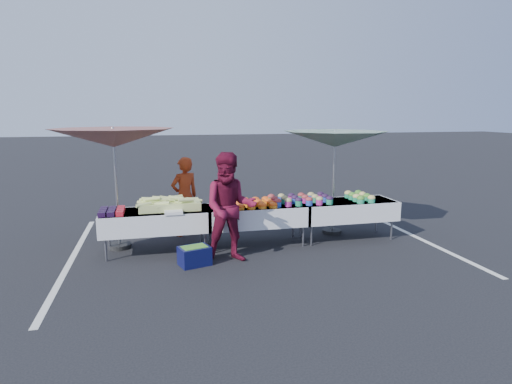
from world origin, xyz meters
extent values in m
plane|color=black|center=(0.00, 0.00, 0.00)|extent=(80.00, 80.00, 0.00)
cube|color=silver|center=(-3.20, 0.00, 0.00)|extent=(0.10, 5.00, 0.00)
cube|color=silver|center=(3.20, 0.00, 0.00)|extent=(0.10, 5.00, 0.00)
cube|color=white|center=(-1.80, 0.00, 0.73)|extent=(1.80, 0.75, 0.04)
cube|color=white|center=(-1.80, 0.00, 0.57)|extent=(1.86, 0.81, 0.36)
cylinder|color=slate|center=(-2.62, -0.29, 0.20)|extent=(0.04, 0.04, 0.39)
cylinder|color=slate|center=(-2.62, 0.29, 0.20)|extent=(0.04, 0.04, 0.39)
cylinder|color=slate|center=(-0.98, -0.29, 0.20)|extent=(0.04, 0.04, 0.39)
cylinder|color=slate|center=(-0.98, 0.29, 0.20)|extent=(0.04, 0.04, 0.39)
cube|color=white|center=(0.00, 0.00, 0.73)|extent=(1.80, 0.75, 0.04)
cube|color=white|center=(0.00, 0.00, 0.57)|extent=(1.86, 0.81, 0.36)
cylinder|color=slate|center=(-0.82, -0.29, 0.20)|extent=(0.04, 0.04, 0.39)
cylinder|color=slate|center=(-0.82, 0.29, 0.20)|extent=(0.04, 0.04, 0.39)
cylinder|color=slate|center=(0.82, -0.29, 0.20)|extent=(0.04, 0.04, 0.39)
cylinder|color=slate|center=(0.82, 0.29, 0.20)|extent=(0.04, 0.04, 0.39)
cube|color=white|center=(1.80, 0.00, 0.73)|extent=(1.80, 0.75, 0.04)
cube|color=white|center=(1.80, 0.00, 0.57)|extent=(1.86, 0.81, 0.36)
cylinder|color=slate|center=(0.98, -0.29, 0.20)|extent=(0.04, 0.04, 0.39)
cylinder|color=slate|center=(0.98, 0.29, 0.20)|extent=(0.04, 0.04, 0.39)
cylinder|color=slate|center=(2.62, -0.29, 0.20)|extent=(0.04, 0.04, 0.39)
cylinder|color=slate|center=(2.62, 0.29, 0.20)|extent=(0.04, 0.04, 0.39)
cube|color=black|center=(-2.65, -0.27, 0.79)|extent=(0.12, 0.12, 0.08)
cube|color=black|center=(-2.65, -0.13, 0.79)|extent=(0.12, 0.12, 0.08)
cube|color=black|center=(-2.65, 0.01, 0.79)|extent=(0.12, 0.12, 0.08)
cube|color=black|center=(-2.65, 0.15, 0.79)|extent=(0.12, 0.12, 0.08)
cube|color=black|center=(-2.51, -0.27, 0.79)|extent=(0.12, 0.12, 0.08)
cube|color=black|center=(-2.51, -0.13, 0.79)|extent=(0.12, 0.12, 0.08)
cube|color=black|center=(-2.51, 0.01, 0.79)|extent=(0.12, 0.12, 0.08)
cube|color=black|center=(-2.51, 0.15, 0.79)|extent=(0.12, 0.12, 0.08)
cube|color=#A91225|center=(-2.37, -0.27, 0.79)|extent=(0.12, 0.12, 0.08)
cube|color=#A91225|center=(-2.37, -0.13, 0.79)|extent=(0.12, 0.12, 0.08)
cube|color=#A91225|center=(-2.37, 0.01, 0.79)|extent=(0.12, 0.12, 0.08)
cube|color=#A91225|center=(-2.37, 0.15, 0.79)|extent=(0.12, 0.12, 0.08)
cube|color=#BDC565|center=(-1.55, 0.05, 0.82)|extent=(1.05, 0.55, 0.14)
cylinder|color=#BDC565|center=(-1.25, 0.20, 0.85)|extent=(0.27, 0.09, 0.10)
cylinder|color=#BDC565|center=(-1.93, 0.10, 0.92)|extent=(0.27, 0.14, 0.07)
cylinder|color=#BDC565|center=(-1.44, -0.06, 0.97)|extent=(0.27, 0.14, 0.09)
cylinder|color=#BDC565|center=(-1.97, 0.08, 0.87)|extent=(0.27, 0.15, 0.10)
cylinder|color=#BDC565|center=(-1.73, -0.01, 0.91)|extent=(0.27, 0.15, 0.08)
cylinder|color=#BDC565|center=(-1.59, 0.09, 0.94)|extent=(0.27, 0.10, 0.10)
cylinder|color=#BDC565|center=(-1.59, -0.03, 0.94)|extent=(0.27, 0.07, 0.08)
cylinder|color=#BDC565|center=(-1.68, -0.13, 0.90)|extent=(0.27, 0.14, 0.09)
cylinder|color=#BDC565|center=(-1.71, 0.25, 0.92)|extent=(0.27, 0.12, 0.08)
cylinder|color=#BDC565|center=(-1.09, 0.14, 0.87)|extent=(0.27, 0.16, 0.08)
cylinder|color=#BDC565|center=(-1.86, 0.01, 0.92)|extent=(0.27, 0.11, 0.07)
cylinder|color=#BDC565|center=(-1.64, -0.18, 0.85)|extent=(0.27, 0.10, 0.07)
cylinder|color=#BDC565|center=(-1.44, 0.19, 0.93)|extent=(0.27, 0.12, 0.08)
cylinder|color=#BDC565|center=(-1.98, -0.17, 0.90)|extent=(0.27, 0.15, 0.08)
cylinder|color=#BDC565|center=(-1.89, 0.09, 0.94)|extent=(0.27, 0.10, 0.08)
cylinder|color=#BDC565|center=(-1.34, 0.00, 0.90)|extent=(0.27, 0.16, 0.10)
cylinder|color=#BDC565|center=(-1.83, -0.02, 0.97)|extent=(0.27, 0.12, 0.09)
cylinder|color=#BDC565|center=(-1.28, -0.18, 0.95)|extent=(0.27, 0.09, 0.07)
cylinder|color=#BDC565|center=(-1.22, -0.15, 0.88)|extent=(0.27, 0.10, 0.09)
cylinder|color=#BDC565|center=(-1.30, -0.09, 0.87)|extent=(0.27, 0.12, 0.09)
cube|color=white|center=(-1.50, -0.30, 0.78)|extent=(0.30, 0.25, 0.05)
cylinder|color=orange|center=(-0.55, -0.28, 0.78)|extent=(0.15, 0.15, 0.05)
ellipsoid|color=#F55F0D|center=(-0.55, -0.28, 0.81)|extent=(0.15, 0.15, 0.08)
cylinder|color=orange|center=(-0.55, -0.10, 0.78)|extent=(0.15, 0.15, 0.05)
ellipsoid|color=#F55F0D|center=(-0.55, -0.10, 0.81)|extent=(0.15, 0.15, 0.08)
cylinder|color=orange|center=(-0.55, 0.08, 0.78)|extent=(0.15, 0.15, 0.05)
ellipsoid|color=#F55F0D|center=(-0.55, 0.08, 0.81)|extent=(0.15, 0.15, 0.08)
cylinder|color=orange|center=(-0.55, 0.26, 0.78)|extent=(0.15, 0.15, 0.05)
ellipsoid|color=#F55F0D|center=(-0.55, 0.26, 0.81)|extent=(0.15, 0.15, 0.08)
cylinder|color=orange|center=(-0.35, -0.28, 0.78)|extent=(0.15, 0.15, 0.05)
ellipsoid|color=#F55F0D|center=(-0.35, -0.28, 0.81)|extent=(0.15, 0.15, 0.08)
cylinder|color=orange|center=(-0.35, -0.10, 0.78)|extent=(0.15, 0.15, 0.05)
ellipsoid|color=#F55F0D|center=(-0.35, -0.10, 0.81)|extent=(0.15, 0.15, 0.08)
cylinder|color=orange|center=(-0.35, 0.08, 0.78)|extent=(0.15, 0.15, 0.05)
ellipsoid|color=#F55F0D|center=(-0.35, 0.08, 0.81)|extent=(0.15, 0.15, 0.08)
cylinder|color=orange|center=(-0.35, 0.26, 0.78)|extent=(0.15, 0.15, 0.05)
ellipsoid|color=#F55F0D|center=(-0.35, 0.26, 0.81)|extent=(0.15, 0.15, 0.08)
cylinder|color=orange|center=(-0.15, -0.28, 0.78)|extent=(0.15, 0.15, 0.05)
ellipsoid|color=#F55F0D|center=(-0.15, -0.28, 0.81)|extent=(0.15, 0.15, 0.08)
cylinder|color=orange|center=(-0.15, -0.10, 0.78)|extent=(0.15, 0.15, 0.05)
ellipsoid|color=#F55F0D|center=(-0.15, -0.10, 0.81)|extent=(0.15, 0.15, 0.08)
cylinder|color=orange|center=(-0.15, 0.08, 0.78)|extent=(0.15, 0.15, 0.05)
ellipsoid|color=#F55F0D|center=(-0.15, 0.08, 0.81)|extent=(0.15, 0.15, 0.08)
cylinder|color=orange|center=(-0.15, 0.26, 0.78)|extent=(0.15, 0.15, 0.05)
ellipsoid|color=#F55F0D|center=(-0.15, 0.26, 0.81)|extent=(0.15, 0.15, 0.08)
cylinder|color=orange|center=(0.05, -0.28, 0.78)|extent=(0.15, 0.15, 0.05)
ellipsoid|color=#F55F0D|center=(0.05, -0.28, 0.81)|extent=(0.15, 0.15, 0.08)
cylinder|color=orange|center=(0.05, -0.10, 0.78)|extent=(0.15, 0.15, 0.05)
ellipsoid|color=#F55F0D|center=(0.05, -0.10, 0.81)|extent=(0.15, 0.15, 0.08)
cylinder|color=orange|center=(0.05, 0.08, 0.78)|extent=(0.15, 0.15, 0.05)
ellipsoid|color=#F55F0D|center=(0.05, 0.08, 0.81)|extent=(0.15, 0.15, 0.08)
cylinder|color=orange|center=(0.05, 0.26, 0.78)|extent=(0.15, 0.15, 0.05)
ellipsoid|color=#F55F0D|center=(0.05, 0.26, 0.81)|extent=(0.15, 0.15, 0.08)
cylinder|color=orange|center=(0.25, -0.28, 0.78)|extent=(0.15, 0.15, 0.05)
ellipsoid|color=#F55F0D|center=(0.25, -0.28, 0.81)|extent=(0.15, 0.15, 0.08)
cylinder|color=orange|center=(0.25, -0.10, 0.78)|extent=(0.15, 0.15, 0.05)
ellipsoid|color=#F55F0D|center=(0.25, -0.10, 0.81)|extent=(0.15, 0.15, 0.08)
cylinder|color=orange|center=(0.25, 0.08, 0.78)|extent=(0.15, 0.15, 0.05)
ellipsoid|color=#F55F0D|center=(0.25, 0.08, 0.81)|extent=(0.15, 0.15, 0.08)
cylinder|color=orange|center=(0.25, 0.26, 0.78)|extent=(0.15, 0.15, 0.05)
ellipsoid|color=#F55F0D|center=(0.25, 0.26, 0.81)|extent=(0.15, 0.15, 0.08)
cylinder|color=blue|center=(0.35, -0.22, 0.80)|extent=(0.13, 0.13, 0.10)
ellipsoid|color=maroon|center=(0.35, -0.22, 0.86)|extent=(0.14, 0.14, 0.10)
cylinder|color=#BC288C|center=(0.35, 0.00, 0.80)|extent=(0.13, 0.13, 0.10)
ellipsoid|color=maroon|center=(0.35, 0.00, 0.86)|extent=(0.14, 0.14, 0.10)
cylinder|color=#238F60|center=(0.35, 0.22, 0.80)|extent=(0.13, 0.13, 0.10)
ellipsoid|color=maroon|center=(0.35, 0.22, 0.86)|extent=(0.14, 0.14, 0.10)
cylinder|color=#BC288C|center=(0.55, -0.22, 0.80)|extent=(0.13, 0.13, 0.10)
ellipsoid|color=#A08A4E|center=(0.55, -0.22, 0.86)|extent=(0.14, 0.14, 0.10)
cylinder|color=#238F60|center=(0.55, 0.00, 0.80)|extent=(0.13, 0.13, 0.10)
ellipsoid|color=#A08A4E|center=(0.55, 0.00, 0.86)|extent=(0.14, 0.14, 0.10)
cylinder|color=blue|center=(0.55, 0.22, 0.80)|extent=(0.13, 0.13, 0.10)
ellipsoid|color=#A08A4E|center=(0.55, 0.22, 0.86)|extent=(0.14, 0.14, 0.10)
cylinder|color=#238F60|center=(0.75, -0.22, 0.80)|extent=(0.13, 0.13, 0.10)
ellipsoid|color=#221332|center=(0.75, -0.22, 0.86)|extent=(0.14, 0.14, 0.10)
cylinder|color=blue|center=(0.75, 0.00, 0.80)|extent=(0.13, 0.13, 0.10)
ellipsoid|color=#221332|center=(0.75, 0.00, 0.86)|extent=(0.14, 0.14, 0.10)
cylinder|color=#BC288C|center=(0.75, 0.22, 0.80)|extent=(0.13, 0.13, 0.10)
ellipsoid|color=#221332|center=(0.75, 0.22, 0.86)|extent=(0.14, 0.14, 0.10)
cylinder|color=blue|center=(0.95, -0.22, 0.80)|extent=(0.13, 0.13, 0.10)
ellipsoid|color=maroon|center=(0.95, -0.22, 0.86)|extent=(0.14, 0.14, 0.10)
cylinder|color=#BC288C|center=(0.95, 0.00, 0.80)|extent=(0.13, 0.13, 0.10)
ellipsoid|color=maroon|center=(0.95, 0.00, 0.86)|extent=(0.14, 0.14, 0.10)
cylinder|color=#238F60|center=(0.95, 0.22, 0.80)|extent=(0.13, 0.13, 0.10)
ellipsoid|color=maroon|center=(0.95, 0.22, 0.86)|extent=(0.14, 0.14, 0.10)
cylinder|color=#BC288C|center=(1.15, -0.22, 0.80)|extent=(0.13, 0.13, 0.10)
ellipsoid|color=#A08A4E|center=(1.15, -0.22, 0.86)|extent=(0.14, 0.14, 0.10)
cylinder|color=#238F60|center=(1.15, 0.00, 0.80)|extent=(0.13, 0.13, 0.10)
ellipsoid|color=#A08A4E|center=(1.15, 0.00, 0.86)|extent=(0.14, 0.14, 0.10)
cylinder|color=blue|center=(1.15, 0.22, 0.80)|extent=(0.13, 0.13, 0.10)
ellipsoid|color=#A08A4E|center=(1.15, 0.22, 0.86)|extent=(0.14, 0.14, 0.10)
cylinder|color=#238F60|center=(1.35, -0.22, 0.80)|extent=(0.13, 0.13, 0.10)
ellipsoid|color=#221332|center=(1.35, -0.22, 0.86)|extent=(0.14, 0.14, 0.10)
cylinder|color=blue|center=(1.35, 0.00, 0.80)|extent=(0.13, 0.13, 0.10)
ellipsoid|color=#221332|center=(1.35, 0.00, 0.86)|extent=(0.14, 0.14, 0.10)
cylinder|color=#BC288C|center=(1.35, 0.22, 0.80)|extent=(0.13, 0.13, 0.10)
ellipsoid|color=#221332|center=(1.35, 0.22, 0.86)|extent=(0.14, 0.14, 0.10)
cylinder|color=#238F60|center=(1.95, -0.28, 0.79)|extent=(0.14, 0.14, 0.08)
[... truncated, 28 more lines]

